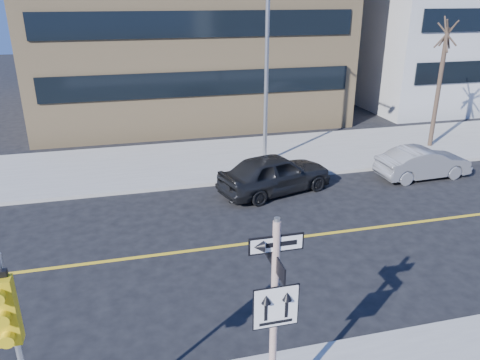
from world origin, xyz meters
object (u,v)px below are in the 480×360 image
object	(u,v)px
sign_pole	(274,312)
traffic_signal	(10,328)
parked_car_a	(275,173)
parked_car_b	(423,163)
street_tree_west	(447,37)
streetlight_a	(268,61)

from	to	relation	value
sign_pole	traffic_signal	bearing A→B (deg)	-177.89
parked_car_a	parked_car_b	xyz separation A→B (m)	(6.69, -0.03, -0.13)
sign_pole	traffic_signal	xyz separation A→B (m)	(-4.00, -0.15, 0.59)
sign_pole	street_tree_west	xyz separation A→B (m)	(13.00, 13.81, 3.09)
streetlight_a	traffic_signal	bearing A→B (deg)	-120.80
parked_car_a	street_tree_west	bearing A→B (deg)	-86.07
sign_pole	streetlight_a	world-z (taller)	streetlight_a
streetlight_a	street_tree_west	xyz separation A→B (m)	(9.00, 0.54, 0.77)
parked_car_b	streetlight_a	bearing A→B (deg)	61.70
parked_car_a	traffic_signal	bearing A→B (deg)	128.36
traffic_signal	parked_car_a	xyz separation A→B (m)	(7.45, 10.46, -2.23)
traffic_signal	streetlight_a	bearing A→B (deg)	59.20
sign_pole	street_tree_west	bearing A→B (deg)	46.74
traffic_signal	streetlight_a	xyz separation A→B (m)	(8.00, 13.42, 1.73)
traffic_signal	parked_car_a	world-z (taller)	traffic_signal
parked_car_b	parked_car_a	bearing A→B (deg)	87.38
parked_car_b	traffic_signal	bearing A→B (deg)	124.09
streetlight_a	parked_car_a	bearing A→B (deg)	-100.60
parked_car_b	street_tree_west	bearing A→B (deg)	-41.33
traffic_signal	street_tree_west	bearing A→B (deg)	39.39
parked_car_a	sign_pole	bearing A→B (deg)	145.33
traffic_signal	parked_car_b	bearing A→B (deg)	36.41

